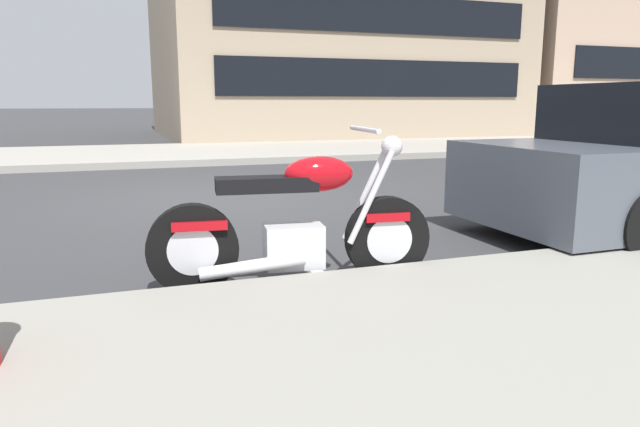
{
  "coord_description": "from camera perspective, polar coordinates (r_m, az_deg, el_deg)",
  "views": [
    {
      "loc": [
        -1.38,
        -7.7,
        1.26
      ],
      "look_at": [
        -0.01,
        -3.81,
        0.48
      ],
      "focal_mm": 32.66,
      "sensor_mm": 36.0,
      "label": 1
    }
  ],
  "objects": [
    {
      "name": "parking_stall_stripe",
      "position": [
        4.66,
        -1.43,
        -4.86
      ],
      "size": [
        0.12,
        2.2,
        0.01
      ],
      "primitive_type": "cube",
      "color": "silver",
      "rests_on": "ground"
    },
    {
      "name": "parked_motorcycle",
      "position": [
        4.01,
        -2.31,
        -1.34
      ],
      "size": [
        1.97,
        0.62,
        1.1
      ],
      "rotation": [
        0.0,
        0.0,
        -0.12
      ],
      "color": "black",
      "rests_on": "ground"
    },
    {
      "name": "ground_plane",
      "position": [
        7.92,
        -9.12,
        1.51
      ],
      "size": [
        260.0,
        260.0,
        0.0
      ],
      "primitive_type": "plane",
      "color": "#333335"
    },
    {
      "name": "sidewalk_far_curb",
      "position": [
        19.57,
        23.94,
        6.41
      ],
      "size": [
        120.0,
        5.0,
        0.14
      ],
      "primitive_type": "cube",
      "color": "gray",
      "rests_on": "ground"
    },
    {
      "name": "townhouse_corner_block",
      "position": [
        23.67,
        -0.13,
        18.74
      ],
      "size": [
        11.97,
        11.29,
        9.04
      ],
      "color": "tan",
      "rests_on": "ground"
    }
  ]
}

